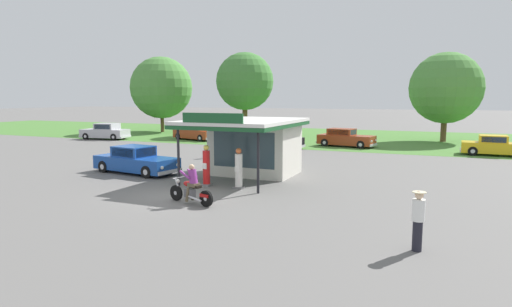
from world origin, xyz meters
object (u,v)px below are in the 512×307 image
object	(u,v)px
parked_car_second_row_spare	(497,146)
parked_car_back_row_centre	(105,132)
motorcycle_with_rider	(191,187)
gas_pump_nearside	(206,167)
bystander_chatting_near_pumps	(217,144)
parked_car_back_row_right	(345,138)
parked_car_back_row_centre_right	(271,140)
gas_pump_offside	(239,170)
bystander_strolling_foreground	(418,219)
parked_car_back_row_left	(196,133)
featured_classic_sedan	(136,161)

from	to	relation	value
parked_car_second_row_spare	parked_car_back_row_centre	xyz separation A→B (m)	(-34.96, -1.46, 0.07)
motorcycle_with_rider	parked_car_back_row_centre	size ratio (longest dim) A/B	0.45
gas_pump_nearside	bystander_chatting_near_pumps	world-z (taller)	gas_pump_nearside
parked_car_second_row_spare	parked_car_back_row_right	bearing A→B (deg)	172.49
parked_car_back_row_centre	bystander_chatting_near_pumps	world-z (taller)	bystander_chatting_near_pumps
gas_pump_nearside	parked_car_back_row_centre_right	size ratio (longest dim) A/B	0.35
gas_pump_offside	bystander_chatting_near_pumps	size ratio (longest dim) A/B	1.10
gas_pump_offside	motorcycle_with_rider	xyz separation A→B (m)	(-0.48, -3.30, -0.20)
parked_car_back_row_centre_right	bystander_chatting_near_pumps	size ratio (longest dim) A/B	3.22
gas_pump_nearside	bystander_strolling_foreground	distance (m)	11.06
bystander_strolling_foreground	parked_car_back_row_left	bearing A→B (deg)	131.68
bystander_chatting_near_pumps	motorcycle_with_rider	bearing A→B (deg)	-65.97
featured_classic_sedan	gas_pump_nearside	bearing A→B (deg)	-15.84
gas_pump_offside	gas_pump_nearside	bearing A→B (deg)	180.00
bystander_strolling_foreground	parked_car_back_row_centre	bearing A→B (deg)	144.80
gas_pump_nearside	parked_car_back_row_right	xyz separation A→B (m)	(2.60, 19.23, -0.18)
gas_pump_nearside	parked_car_back_row_right	size ratio (longest dim) A/B	0.38
gas_pump_nearside	motorcycle_with_rider	xyz separation A→B (m)	(1.21, -3.30, -0.24)
parked_car_second_row_spare	parked_car_back_row_centre_right	xyz separation A→B (m)	(-16.56, -2.49, 0.04)
motorcycle_with_rider	parked_car_back_row_centre_right	bearing A→B (deg)	101.85
parked_car_back_row_right	featured_classic_sedan	bearing A→B (deg)	-114.23
bystander_chatting_near_pumps	bystander_strolling_foreground	size ratio (longest dim) A/B	1.03
parked_car_back_row_right	parked_car_back_row_centre_right	bearing A→B (deg)	-143.02
parked_car_back_row_right	motorcycle_with_rider	bearing A→B (deg)	-93.53
gas_pump_nearside	featured_classic_sedan	world-z (taller)	gas_pump_nearside
gas_pump_offside	bystander_strolling_foreground	bearing A→B (deg)	-34.13
gas_pump_nearside	gas_pump_offside	distance (m)	1.69
bystander_chatting_near_pumps	featured_classic_sedan	bearing A→B (deg)	-98.73
parked_car_back_row_left	bystander_strolling_foreground	size ratio (longest dim) A/B	3.10
gas_pump_nearside	featured_classic_sedan	distance (m)	5.59
gas_pump_offside	parked_car_back_row_right	size ratio (longest dim) A/B	0.37
gas_pump_offside	parked_car_back_row_centre	world-z (taller)	gas_pump_offside
parked_car_back_row_left	parked_car_second_row_spare	bearing A→B (deg)	-3.30
parked_car_second_row_spare	motorcycle_with_rider	bearing A→B (deg)	-121.04
gas_pump_nearside	parked_car_second_row_spare	bearing A→B (deg)	51.96
parked_car_back_row_right	parked_car_second_row_spare	world-z (taller)	parked_car_back_row_right
motorcycle_with_rider	parked_car_back_row_centre_right	size ratio (longest dim) A/B	0.41
gas_pump_offside	bystander_strolling_foreground	xyz separation A→B (m)	(7.96, -5.40, 0.04)
featured_classic_sedan	parked_car_back_row_left	distance (m)	19.03
motorcycle_with_rider	bystander_strolling_foreground	world-z (taller)	bystander_strolling_foreground
parked_car_back_row_left	featured_classic_sedan	bearing A→B (deg)	-68.67
featured_classic_sedan	parked_car_second_row_spare	world-z (taller)	featured_classic_sedan
bystander_chatting_near_pumps	parked_car_back_row_left	bearing A→B (deg)	127.94
featured_classic_sedan	parked_car_second_row_spare	size ratio (longest dim) A/B	1.06
featured_classic_sedan	parked_car_back_row_right	world-z (taller)	parked_car_back_row_right
parked_car_back_row_centre	parked_car_back_row_left	size ratio (longest dim) A/B	0.98
featured_classic_sedan	bystander_chatting_near_pumps	bearing A→B (deg)	81.27
parked_car_back_row_left	gas_pump_nearside	bearing A→B (deg)	-57.44
featured_classic_sedan	parked_car_back_row_centre_right	world-z (taller)	parked_car_back_row_centre_right
featured_classic_sedan	gas_pump_offside	bearing A→B (deg)	-12.17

